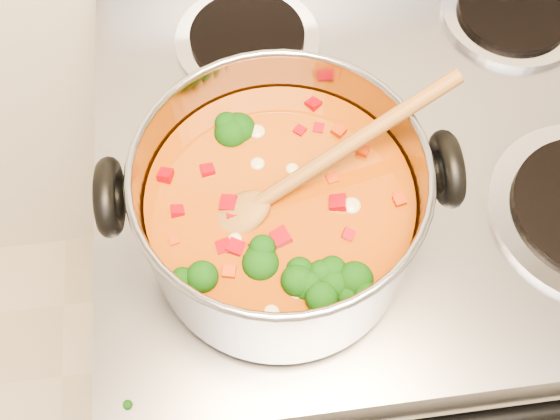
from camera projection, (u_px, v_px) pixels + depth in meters
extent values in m
cube|color=gray|center=(363.00, 259.00, 1.20)|extent=(0.78, 0.68, 0.92)
cylinder|color=#A5A5AD|center=(276.00, 247.00, 0.70)|extent=(0.24, 0.24, 0.01)
cylinder|color=black|center=(276.00, 244.00, 0.70)|extent=(0.18, 0.18, 0.01)
cylinder|color=#A5A5AD|center=(248.00, 40.00, 0.84)|extent=(0.20, 0.20, 0.01)
cylinder|color=black|center=(247.00, 36.00, 0.84)|extent=(0.15, 0.15, 0.01)
cylinder|color=#A5A5AD|center=(512.00, 14.00, 0.86)|extent=(0.20, 0.20, 0.01)
cylinder|color=black|center=(514.00, 10.00, 0.86)|extent=(0.15, 0.15, 0.01)
cylinder|color=gray|center=(280.00, 209.00, 0.63)|extent=(0.28, 0.28, 0.15)
torus|color=gray|center=(280.00, 171.00, 0.56)|extent=(0.28, 0.28, 0.01)
cylinder|color=maroon|center=(280.00, 219.00, 0.65)|extent=(0.26, 0.26, 0.10)
torus|color=black|center=(110.00, 197.00, 0.57)|extent=(0.02, 0.08, 0.08)
torus|color=black|center=(446.00, 169.00, 0.59)|extent=(0.02, 0.08, 0.08)
ellipsoid|color=black|center=(367.00, 191.00, 0.60)|extent=(0.04, 0.04, 0.03)
ellipsoid|color=black|center=(365.00, 267.00, 0.57)|extent=(0.04, 0.04, 0.03)
ellipsoid|color=black|center=(337.00, 157.00, 0.62)|extent=(0.04, 0.04, 0.03)
ellipsoid|color=black|center=(202.00, 233.00, 0.58)|extent=(0.04, 0.04, 0.03)
ellipsoid|color=black|center=(378.00, 202.00, 0.60)|extent=(0.04, 0.04, 0.03)
ellipsoid|color=black|center=(328.00, 157.00, 0.62)|extent=(0.04, 0.04, 0.03)
ellipsoid|color=black|center=(363.00, 216.00, 0.59)|extent=(0.04, 0.04, 0.03)
ellipsoid|color=#A1050C|center=(202.00, 148.00, 0.63)|extent=(0.01, 0.01, 0.01)
ellipsoid|color=#A1050C|center=(176.00, 215.00, 0.59)|extent=(0.01, 0.01, 0.01)
ellipsoid|color=#A1050C|center=(209.00, 176.00, 0.61)|extent=(0.01, 0.01, 0.01)
ellipsoid|color=#A1050C|center=(258.00, 181.00, 0.61)|extent=(0.01, 0.01, 0.01)
ellipsoid|color=#A1050C|center=(377.00, 198.00, 0.60)|extent=(0.01, 0.01, 0.01)
ellipsoid|color=#A1050C|center=(227.00, 175.00, 0.61)|extent=(0.01, 0.01, 0.01)
ellipsoid|color=#A1050C|center=(303.00, 171.00, 0.61)|extent=(0.01, 0.01, 0.01)
ellipsoid|color=#A1050C|center=(302.00, 305.00, 0.55)|extent=(0.01, 0.01, 0.01)
ellipsoid|color=#A1050C|center=(377.00, 187.00, 0.61)|extent=(0.01, 0.01, 0.01)
ellipsoid|color=#A1050C|center=(368.00, 214.00, 0.59)|extent=(0.01, 0.01, 0.01)
ellipsoid|color=#A1050C|center=(260.00, 136.00, 0.63)|extent=(0.01, 0.01, 0.01)
ellipsoid|color=#A1050C|center=(333.00, 270.00, 0.57)|extent=(0.01, 0.01, 0.01)
ellipsoid|color=#A1050C|center=(181.00, 167.00, 0.62)|extent=(0.01, 0.01, 0.01)
ellipsoid|color=#A1050C|center=(354.00, 264.00, 0.57)|extent=(0.01, 0.01, 0.01)
ellipsoid|color=#9F2B08|center=(260.00, 122.00, 0.64)|extent=(0.01, 0.01, 0.01)
ellipsoid|color=#9F2B08|center=(315.00, 280.00, 0.56)|extent=(0.01, 0.01, 0.01)
ellipsoid|color=#9F2B08|center=(223.00, 151.00, 0.63)|extent=(0.01, 0.01, 0.01)
ellipsoid|color=#9F2B08|center=(289.00, 275.00, 0.56)|extent=(0.01, 0.01, 0.01)
ellipsoid|color=#9F2B08|center=(279.00, 248.00, 0.58)|extent=(0.01, 0.01, 0.01)
ellipsoid|color=#9F2B08|center=(316.00, 201.00, 0.60)|extent=(0.01, 0.01, 0.01)
ellipsoid|color=#9F2B08|center=(174.00, 216.00, 0.59)|extent=(0.01, 0.01, 0.01)
ellipsoid|color=#9F2B08|center=(274.00, 252.00, 0.58)|extent=(0.01, 0.01, 0.01)
ellipsoid|color=#9F2B08|center=(373.00, 209.00, 0.60)|extent=(0.01, 0.01, 0.01)
ellipsoid|color=#9F2B08|center=(237.00, 173.00, 0.61)|extent=(0.01, 0.01, 0.01)
ellipsoid|color=tan|center=(220.00, 288.00, 0.56)|extent=(0.02, 0.02, 0.01)
ellipsoid|color=tan|center=(280.00, 279.00, 0.56)|extent=(0.02, 0.02, 0.01)
ellipsoid|color=tan|center=(173.00, 233.00, 0.58)|extent=(0.02, 0.02, 0.01)
ellipsoid|color=tan|center=(342.00, 179.00, 0.61)|extent=(0.02, 0.02, 0.01)
ellipsoid|color=tan|center=(366.00, 218.00, 0.59)|extent=(0.02, 0.02, 0.01)
ellipsoid|color=tan|center=(329.00, 166.00, 0.62)|extent=(0.02, 0.02, 0.01)
ellipsoid|color=tan|center=(199.00, 203.00, 0.60)|extent=(0.02, 0.02, 0.01)
ellipsoid|color=tan|center=(310.00, 292.00, 0.56)|extent=(0.02, 0.02, 0.01)
ellipsoid|color=tan|center=(240.00, 298.00, 0.55)|extent=(0.02, 0.02, 0.01)
ellipsoid|color=brown|center=(238.00, 216.00, 0.59)|extent=(0.08, 0.07, 0.04)
cylinder|color=brown|center=(348.00, 146.00, 0.59)|extent=(0.23, 0.10, 0.09)
ellipsoid|color=black|center=(137.00, 154.00, 0.76)|extent=(0.01, 0.01, 0.01)
ellipsoid|color=black|center=(237.00, 107.00, 0.79)|extent=(0.01, 0.01, 0.01)
ellipsoid|color=black|center=(487.00, 319.00, 0.67)|extent=(0.01, 0.01, 0.01)
ellipsoid|color=black|center=(420.00, 189.00, 0.74)|extent=(0.01, 0.01, 0.01)
ellipsoid|color=black|center=(272.00, 399.00, 0.63)|extent=(0.01, 0.01, 0.01)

